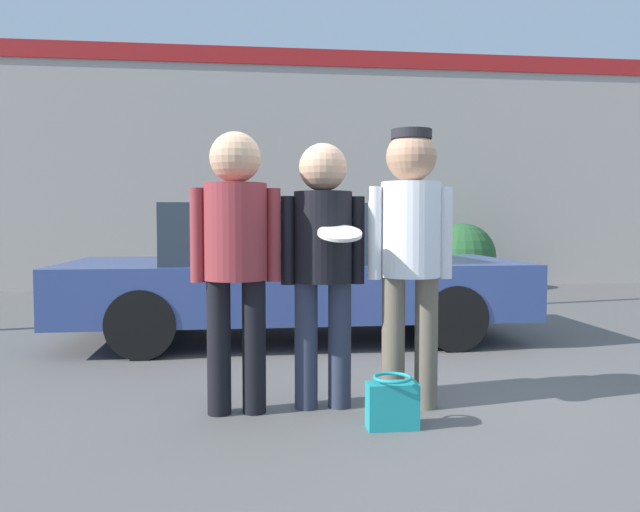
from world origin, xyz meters
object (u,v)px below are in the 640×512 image
object	(u,v)px
person_left	(236,244)
parked_car_near	(292,271)
handbag	(392,403)
person_right	(411,239)
person_middle_with_frisbee	(323,250)
shrub	(462,256)

from	to	relation	value
person_left	parked_car_near	bearing A→B (deg)	77.90
person_left	handbag	distance (m)	1.36
person_right	handbag	xyz separation A→B (m)	(-0.20, -0.38, -0.95)
person_middle_with_frisbee	handbag	xyz separation A→B (m)	(0.35, -0.46, -0.88)
parked_car_near	handbag	size ratio (longest dim) A/B	14.77
parked_car_near	shrub	world-z (taller)	parked_car_near
handbag	shrub	bearing A→B (deg)	67.26
person_left	person_middle_with_frisbee	world-z (taller)	person_left
person_right	handbag	bearing A→B (deg)	-118.58
person_right	parked_car_near	bearing A→B (deg)	102.51
handbag	person_left	bearing A→B (deg)	156.00
person_right	shrub	bearing A→B (deg)	67.60
person_right	parked_car_near	distance (m)	2.66
person_middle_with_frisbee	person_right	bearing A→B (deg)	-8.38
person_middle_with_frisbee	person_right	xyz separation A→B (m)	(0.56, -0.08, 0.07)
handbag	person_right	bearing A→B (deg)	61.42
person_middle_with_frisbee	handbag	world-z (taller)	person_middle_with_frisbee
parked_car_near	handbag	bearing A→B (deg)	-82.93
person_right	shrub	world-z (taller)	person_right
person_left	shrub	distance (m)	7.79
person_left	handbag	bearing A→B (deg)	-24.00
shrub	person_left	bearing A→B (deg)	-120.10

